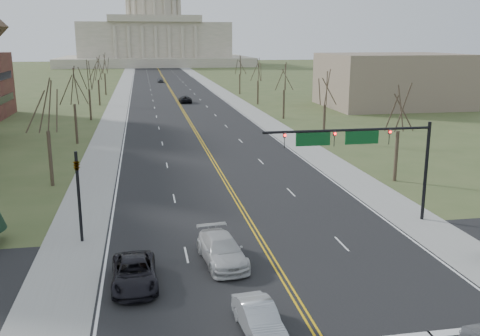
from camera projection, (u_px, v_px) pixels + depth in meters
name	position (u px, v px, depth m)	size (l,w,h in m)	color
ground	(317.00, 334.00, 23.95)	(600.00, 600.00, 0.00)	#3F5028
road	(172.00, 93.00, 129.07)	(20.00, 380.00, 0.01)	black
cross_road	(282.00, 276.00, 29.69)	(120.00, 14.00, 0.01)	black
sidewalk_left	(122.00, 94.00, 126.97)	(4.00, 380.00, 0.03)	gray
sidewalk_right	(221.00, 92.00, 131.17)	(4.00, 380.00, 0.03)	gray
center_line	(172.00, 93.00, 129.07)	(0.42, 380.00, 0.01)	gold
edge_line_left	(131.00, 93.00, 127.36)	(0.15, 380.00, 0.01)	silver
edge_line_right	(213.00, 92.00, 130.79)	(0.15, 380.00, 0.01)	silver
stop_bar	(431.00, 334.00, 23.87)	(9.50, 0.50, 0.01)	silver
capitol	(155.00, 35.00, 259.42)	(90.00, 60.00, 50.00)	beige
signal_mast	(361.00, 144.00, 36.79)	(12.12, 0.44, 7.20)	black
signal_left	(78.00, 186.00, 33.96)	(0.32, 0.36, 6.00)	black
tree_r_0	(399.00, 111.00, 48.05)	(3.74, 3.74, 8.50)	#3D3324
tree_l_0	(46.00, 109.00, 46.35)	(3.96, 3.96, 9.00)	#3D3324
tree_r_1	(325.00, 90.00, 67.16)	(3.74, 3.74, 8.50)	#3D3324
tree_l_1	(73.00, 88.00, 65.47)	(3.96, 3.96, 9.00)	#3D3324
tree_r_2	(284.00, 78.00, 86.28)	(3.74, 3.74, 8.50)	#3D3324
tree_l_2	(88.00, 77.00, 84.58)	(3.96, 3.96, 9.00)	#3D3324
tree_r_3	(258.00, 71.00, 105.39)	(3.74, 3.74, 8.50)	#3D3324
tree_l_3	(98.00, 70.00, 103.69)	(3.96, 3.96, 9.00)	#3D3324
tree_r_4	(240.00, 66.00, 124.50)	(3.74, 3.74, 8.50)	#3D3324
tree_l_4	(104.00, 65.00, 122.81)	(3.96, 3.96, 9.00)	#3D3324
bldg_right_mass	(392.00, 80.00, 102.40)	(25.00, 20.00, 10.00)	#7F6B5A
car_sb_inner_lead	(259.00, 319.00, 23.80)	(1.48, 4.24, 1.40)	#A2A6AA
car_sb_outer_lead	(134.00, 273.00, 28.44)	(2.36, 5.13, 1.42)	black
car_sb_inner_second	(222.00, 250.00, 31.32)	(2.23, 5.48, 1.59)	#BBBBBB
car_far_nb	(185.00, 99.00, 109.25)	(2.34, 5.07, 1.41)	black
car_far_sb	(160.00, 80.00, 159.54)	(1.61, 4.00, 1.36)	#575A60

